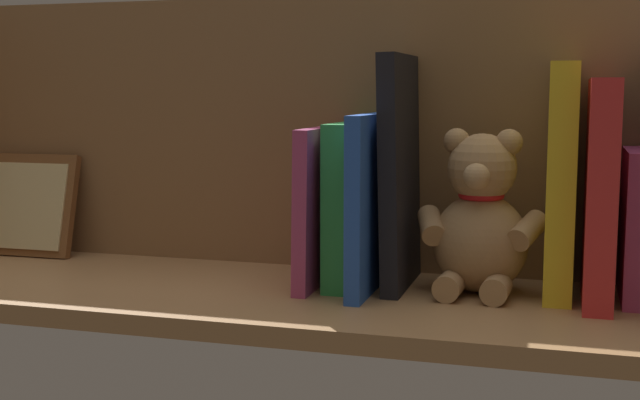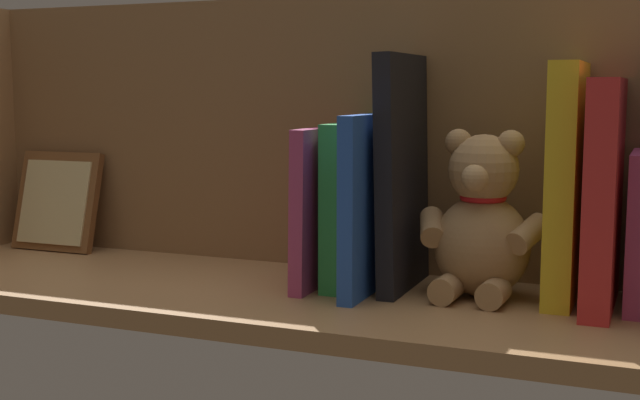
{
  "view_description": "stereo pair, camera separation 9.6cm",
  "coord_description": "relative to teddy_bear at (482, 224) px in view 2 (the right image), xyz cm",
  "views": [
    {
      "loc": [
        -27.05,
        91.67,
        22.96
      ],
      "look_at": [
        0.0,
        0.0,
        10.53
      ],
      "focal_mm": 47.61,
      "sensor_mm": 36.0,
      "label": 1
    },
    {
      "loc": [
        -36.13,
        88.49,
        22.96
      ],
      "look_at": [
        0.0,
        0.0,
        10.53
      ],
      "focal_mm": 47.61,
      "sensor_mm": 36.0,
      "label": 2
    }
  ],
  "objects": [
    {
      "name": "book_8",
      "position": [
        15.57,
        -0.72,
        1.37
      ],
      "size": [
        2.73,
        14.7,
        19.17
      ],
      "primitive_type": "cube",
      "color": "green",
      "rests_on": "ground_plane"
    },
    {
      "name": "book_7",
      "position": [
        12.34,
        1.21,
        1.92
      ],
      "size": [
        1.76,
        18.57,
        20.28
      ],
      "primitive_type": "cube",
      "color": "blue",
      "rests_on": "ground_plane"
    },
    {
      "name": "book_4",
      "position": [
        -12.73,
        0.04,
        3.87
      ],
      "size": [
        3.05,
        16.22,
        24.17
      ],
      "primitive_type": "cube",
      "color": "red",
      "rests_on": "ground_plane"
    },
    {
      "name": "book_6",
      "position": [
        9.45,
        -0.77,
        5.27
      ],
      "size": [
        2.79,
        14.61,
        27.03
      ],
      "primitive_type": "cube",
      "rotation": [
        0.0,
        0.03,
        0.0
      ],
      "color": "black",
      "rests_on": "ground_plane"
    },
    {
      "name": "book_5",
      "position": [
        -8.71,
        -1.48,
        4.74
      ],
      "size": [
        3.03,
        13.19,
        25.92
      ],
      "primitive_type": "cube",
      "color": "yellow",
      "rests_on": "ground_plane"
    },
    {
      "name": "book_9",
      "position": [
        18.76,
        0.32,
        1.09
      ],
      "size": [
        1.98,
        16.79,
        18.65
      ],
      "primitive_type": "cube",
      "rotation": [
        0.0,
        -0.02,
        0.0
      ],
      "color": "#B23F72",
      "rests_on": "ground_plane"
    },
    {
      "name": "book_3",
      "position": [
        -16.42,
        -1.69,
        0.05
      ],
      "size": [
        2.37,
        12.76,
        16.54
      ],
      "primitive_type": "cube",
      "color": "#B23F72",
      "rests_on": "ground_plane"
    },
    {
      "name": "teddy_bear",
      "position": [
        0.0,
        0.0,
        0.0
      ],
      "size": [
        15.14,
        12.29,
        18.68
      ],
      "rotation": [
        0.0,
        0.0,
        -0.06
      ],
      "color": "tan",
      "rests_on": "ground_plane"
    },
    {
      "name": "picture_frame_leaning",
      "position": [
        62.61,
        -5.21,
        -1.29
      ],
      "size": [
        13.37,
        5.04,
        14.19
      ],
      "color": "brown",
      "rests_on": "ground_plane"
    },
    {
      "name": "ground_plane",
      "position": [
        17.65,
        4.27,
        -9.32
      ],
      "size": [
        116.35,
        31.48,
        2.2
      ],
      "primitive_type": "cube",
      "color": "#A87A4C"
    },
    {
      "name": "shelf_back_panel",
      "position": [
        17.65,
        -9.22,
        9.17
      ],
      "size": [
        116.35,
        1.5,
        34.78
      ],
      "primitive_type": "cube",
      "color": "olive",
      "rests_on": "ground_plane"
    }
  ]
}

